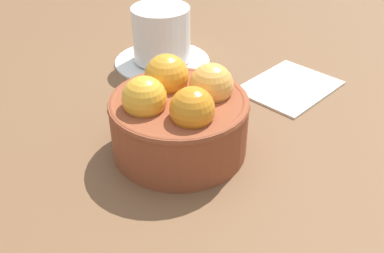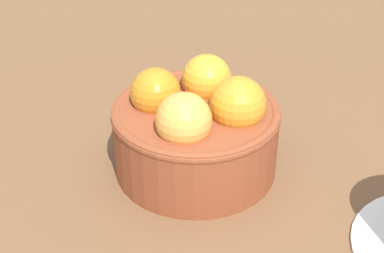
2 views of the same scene
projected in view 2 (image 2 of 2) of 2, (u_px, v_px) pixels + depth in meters
ground_plane at (195, 181)px, 53.75cm from camera, size 137.73×107.27×3.36cm
terracotta_bowl at (196, 128)px, 50.49cm from camera, size 14.69×14.69×9.68cm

